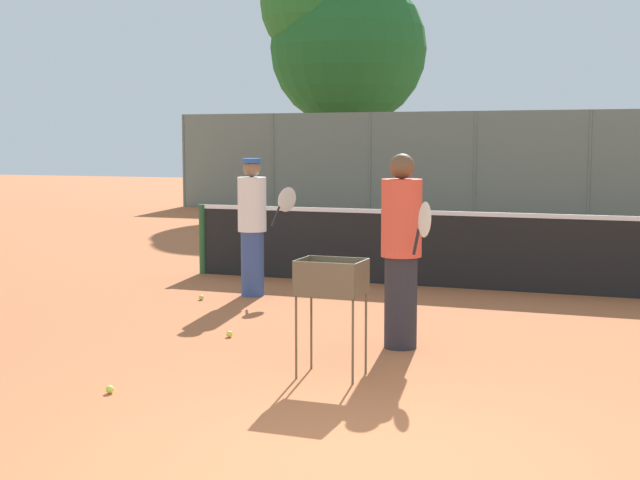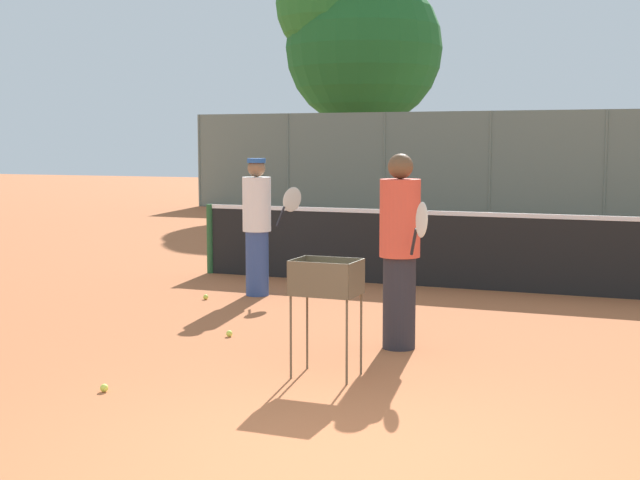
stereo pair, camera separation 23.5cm
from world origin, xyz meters
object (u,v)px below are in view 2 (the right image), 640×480
ball_cart (326,287)px  parked_car (475,183)px  player_red_cap (400,249)px  tennis_net (529,252)px  player_white_outfit (257,225)px

ball_cart → parked_car: parked_car is taller
player_red_cap → ball_cart: player_red_cap is taller
player_red_cap → ball_cart: (-0.28, -1.25, -0.20)m
tennis_net → player_white_outfit: (-3.30, -1.53, 0.38)m
player_red_cap → parked_car: (-3.77, 20.94, -0.32)m
ball_cart → tennis_net: bearing=79.3°
ball_cart → parked_car: size_ratio=0.24×
parked_car → player_white_outfit: bearing=-86.5°
tennis_net → player_white_outfit: bearing=-155.1°
player_white_outfit → parked_car: 18.74m
player_red_cap → parked_car: player_red_cap is taller
parked_car → ball_cart: bearing=-81.0°
tennis_net → ball_cart: (-0.94, -5.01, 0.23)m
tennis_net → parked_car: size_ratio=2.34×
parked_car → tennis_net: bearing=-75.5°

